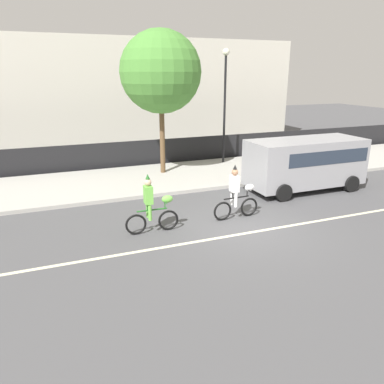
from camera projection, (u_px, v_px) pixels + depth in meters
The scene contains 10 objects.
ground_plane at pixel (244, 227), 12.31m from camera, with size 80.00×80.00×0.00m, color #4C4C4F.
road_centre_line at pixel (252, 232), 11.86m from camera, with size 36.00×0.14×0.01m, color beige.
sidewalk_curb at pixel (178, 176), 18.04m from camera, with size 60.00×5.00×0.15m, color #ADAAA3.
fence_line at pixel (160, 152), 20.42m from camera, with size 40.00×0.08×1.40m, color black.
building_backdrop at pixel (86, 93), 26.23m from camera, with size 28.00×8.00×6.98m, color beige.
parade_cyclist_lime at pixel (152, 207), 11.63m from camera, with size 1.72×0.50×1.92m.
parade_cyclist_zebra at pixel (237, 195), 12.78m from camera, with size 1.72×0.50×1.92m.
parked_van_grey at pixel (307, 160), 15.86m from camera, with size 5.00×2.22×2.18m.
street_lamp_post at pixel (225, 90), 19.35m from camera, with size 0.36×0.36×5.86m.
street_tree_near_lamp at pixel (161, 72), 17.02m from camera, with size 3.75×3.75×6.59m.
Camera 1 is at (-5.77, -9.95, 4.83)m, focal length 35.00 mm.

